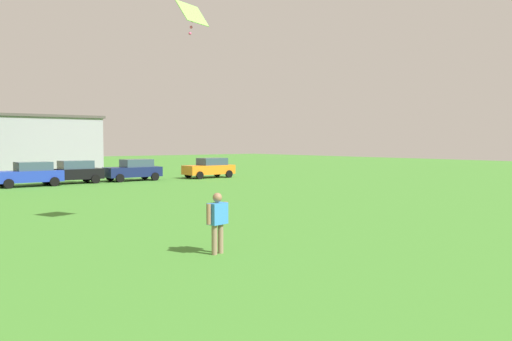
{
  "coord_description": "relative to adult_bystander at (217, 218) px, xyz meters",
  "views": [
    {
      "loc": [
        -2.69,
        3.96,
        3.06
      ],
      "look_at": [
        3.15,
        11.41,
        2.54
      ],
      "focal_mm": 36.75,
      "sensor_mm": 36.0,
      "label": 1
    }
  ],
  "objects": [
    {
      "name": "adult_bystander",
      "position": [
        0.0,
        0.0,
        0.0
      ],
      "size": [
        0.78,
        0.42,
        1.67
      ],
      "rotation": [
        0.0,
        0.0,
        3.36
      ],
      "color": "#8C7259",
      "rests_on": "ground"
    },
    {
      "name": "house_right",
      "position": [
        6.58,
        40.65,
        1.78
      ],
      "size": [
        10.39,
        8.21,
        5.52
      ],
      "color": "#9999A3",
      "rests_on": "ground"
    },
    {
      "name": "kite",
      "position": [
        1.55,
        3.78,
        6.37
      ],
      "size": [
        1.3,
        0.91,
        1.11
      ],
      "color": "#8CD859"
    },
    {
      "name": "parked_car_orange_6",
      "position": [
        16.38,
        25.55,
        -0.14
      ],
      "size": [
        4.3,
        2.02,
        1.68
      ],
      "rotation": [
        0.0,
        0.0,
        3.14
      ],
      "color": "orange",
      "rests_on": "ground"
    },
    {
      "name": "parked_car_blue_3",
      "position": [
        1.97,
        25.89,
        -0.14
      ],
      "size": [
        4.3,
        2.02,
        1.68
      ],
      "rotation": [
        0.0,
        0.0,
        3.14
      ],
      "color": "#1E38AD",
      "rests_on": "ground"
    },
    {
      "name": "parked_car_black_4",
      "position": [
        5.12,
        26.56,
        -0.14
      ],
      "size": [
        4.3,
        2.02,
        1.68
      ],
      "rotation": [
        0.0,
        0.0,
        3.14
      ],
      "color": "black",
      "rests_on": "ground"
    },
    {
      "name": "parked_car_navy_5",
      "position": [
        9.87,
        26.41,
        -0.14
      ],
      "size": [
        4.3,
        2.02,
        1.68
      ],
      "rotation": [
        0.0,
        0.0,
        3.14
      ],
      "color": "#141E4C",
      "rests_on": "ground"
    }
  ]
}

